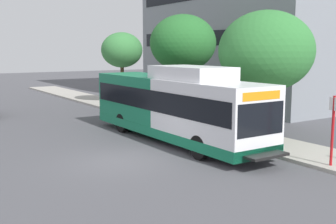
% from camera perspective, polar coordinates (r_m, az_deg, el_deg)
% --- Properties ---
extents(ground_plane, '(120.00, 120.00, 0.00)m').
position_cam_1_polar(ground_plane, '(24.05, -15.08, -2.31)').
color(ground_plane, '#4C4C51').
extents(sidewalk_curb, '(3.00, 56.00, 0.14)m').
position_cam_1_polar(sidewalk_curb, '(25.35, 1.58, -1.31)').
color(sidewalk_curb, '#A8A399').
rests_on(sidewalk_curb, ground).
extents(transit_bus, '(2.58, 12.25, 3.65)m').
position_cam_1_polar(transit_bus, '(20.12, 0.83, 0.84)').
color(transit_bus, white).
rests_on(transit_bus, ground).
extents(bus_stop_sign_pole, '(0.10, 0.36, 2.60)m').
position_cam_1_polar(bus_stop_sign_pole, '(16.41, 21.57, -1.70)').
color(bus_stop_sign_pole, red).
rests_on(bus_stop_sign_pole, sidewalk_curb).
extents(street_tree_near_stop, '(4.65, 4.65, 6.15)m').
position_cam_1_polar(street_tree_near_stop, '(21.14, 13.22, 8.07)').
color(street_tree_near_stop, '#4C3823').
rests_on(street_tree_near_stop, sidewalk_curb).
extents(street_tree_mid_block, '(4.19, 4.19, 6.46)m').
position_cam_1_polar(street_tree_mid_block, '(26.72, 2.05, 9.39)').
color(street_tree_mid_block, '#4C3823').
rests_on(street_tree_mid_block, sidewalk_curb).
extents(street_tree_far_block, '(3.28, 3.28, 5.62)m').
position_cam_1_polar(street_tree_far_block, '(33.77, -6.31, 8.38)').
color(street_tree_far_block, '#4C3823').
rests_on(street_tree_far_block, sidewalk_curb).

